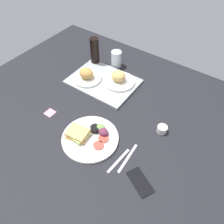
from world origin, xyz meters
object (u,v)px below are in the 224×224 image
Objects in this scene: drinking_glass at (116,59)px; espresso_cup at (162,129)px; serving_tray at (103,82)px; bread_plate_far at (119,79)px; sticky_note at (50,113)px; bread_plate_near at (87,76)px; cell_phone at (140,182)px; fork at (118,161)px; soda_bottle at (95,51)px; plate_with_salad at (90,136)px; knife at (128,158)px.

drinking_glass reaches higher than espresso_cup.
bread_plate_far is (9.50, 5.04, 3.57)cm from serving_tray.
serving_tray is at bearing 77.20° from sticky_note.
bread_plate_near reaches higher than cell_phone.
bread_plate_far is 59.64cm from fork.
soda_bottle reaches higher than fork.
serving_tray is 2.18× the size of bread_plate_far.
espresso_cup is at bearing 42.19° from plate_with_salad.
bread_plate_near is 1.03× the size of knife.
plate_with_salad is 5.52× the size of sticky_note.
drinking_glass reaches higher than sticky_note.
serving_tray is at bearing -79.92° from drinking_glass.
bread_plate_near is (-10.22, -5.00, 3.62)cm from serving_tray.
drinking_glass is 0.70× the size of fork.
knife is at bearing 1.16° from sticky_note.
bread_plate_far is 50.20cm from sticky_note.
plate_with_salad is at bearing -0.87° from sticky_note.
knife is (-6.21, -25.46, -1.75)cm from espresso_cup.
sticky_note is at bearing -158.93° from cell_phone.
fork is (61.25, -58.64, -10.02)cm from soda_bottle.
soda_bottle reaches higher than serving_tray.
bread_plate_far reaches higher than cell_phone.
sticky_note is at bearing 91.21° from fork.
bread_plate_near is 26.89cm from drinking_glass.
cell_phone is at bearing -47.54° from bread_plate_far.
soda_bottle is 57.38cm from sticky_note.
drinking_glass is 92.26cm from cell_phone.
fork is at bearing -6.64° from plate_with_salad.
soda_bottle reaches higher than bread_plate_far.
bread_plate_near is at bearing 174.34° from cell_phone.
sticky_note is at bearing -88.67° from bread_plate_near.
bread_plate_far is 58.21cm from knife.
sticky_note is at bearing -102.80° from serving_tray.
cell_phone is at bearing -5.38° from sticky_note.
knife is (49.68, -61.22, -5.70)cm from drinking_glass.
drinking_glass reaches higher than serving_tray.
bread_plate_far is 47.06cm from espresso_cup.
bread_plate_near is at bearing 57.99° from fork.
serving_tray reaches higher than knife.
serving_tray is 74.76cm from cell_phone.
soda_bottle is at bearing 99.10° from sticky_note.
bread_plate_near is 66.16cm from fork.
bread_plate_far is at bearing 105.30° from plate_with_salad.
soda_bottle is (-8.08, 19.48, 5.85)cm from bread_plate_near.
sticky_note is at bearing -95.17° from drinking_glass.
knife is (3.00, 4.00, 0.00)cm from fork.
serving_tray is 11.94cm from bread_plate_near.
serving_tray is 47.35cm from plate_with_salad.
drinking_glass is (-3.74, 21.06, 5.15)cm from serving_tray.
bread_plate_near is at bearing 54.53° from knife.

